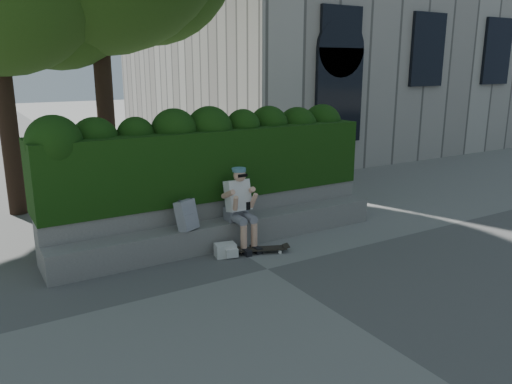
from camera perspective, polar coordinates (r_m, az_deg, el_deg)
ground at (r=7.73m, az=1.32°, el=-8.80°), size 80.00×80.00×0.00m
bench_ledge at (r=8.66m, az=-3.13°, el=-4.64°), size 6.00×0.45×0.45m
planter_wall at (r=9.01m, az=-4.57°, el=-2.90°), size 6.00×0.50×0.75m
hedge at (r=8.98m, az=-5.34°, el=3.43°), size 6.00×1.00×1.20m
person at (r=8.40m, az=-1.88°, el=-1.45°), size 0.40×0.76×1.38m
skateboard at (r=8.33m, az=0.74°, el=-6.53°), size 0.82×0.48×0.08m
backpack_plaid at (r=8.10m, az=-7.94°, el=-2.64°), size 0.37×0.30×0.48m
backpack_ground at (r=8.20m, az=-3.53°, el=-6.64°), size 0.37×0.29×0.21m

